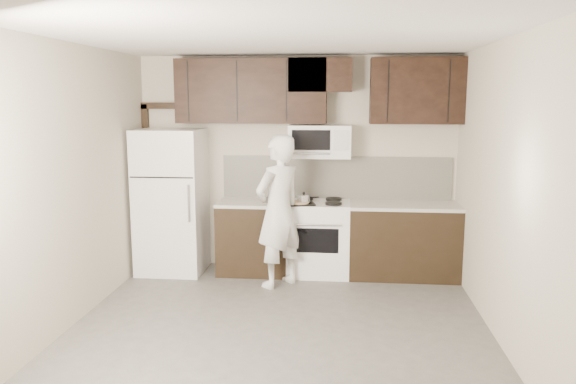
# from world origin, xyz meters

# --- Properties ---
(floor) EXTENTS (4.50, 4.50, 0.00)m
(floor) POSITION_xyz_m (0.00, 0.00, 0.00)
(floor) COLOR #53504E
(floor) RESTS_ON ground
(back_wall) EXTENTS (4.00, 0.00, 4.00)m
(back_wall) POSITION_xyz_m (0.00, 2.25, 1.35)
(back_wall) COLOR beige
(back_wall) RESTS_ON ground
(ceiling) EXTENTS (4.50, 4.50, 0.00)m
(ceiling) POSITION_xyz_m (0.00, 0.00, 2.70)
(ceiling) COLOR white
(ceiling) RESTS_ON back_wall
(counter_run) EXTENTS (2.95, 0.64, 0.91)m
(counter_run) POSITION_xyz_m (0.60, 1.94, 0.46)
(counter_run) COLOR black
(counter_run) RESTS_ON floor
(stove) EXTENTS (0.76, 0.66, 0.94)m
(stove) POSITION_xyz_m (0.30, 1.94, 0.46)
(stove) COLOR white
(stove) RESTS_ON floor
(backsplash) EXTENTS (2.90, 0.02, 0.54)m
(backsplash) POSITION_xyz_m (0.50, 2.24, 1.18)
(backsplash) COLOR beige
(backsplash) RESTS_ON counter_run
(upper_cabinets) EXTENTS (3.48, 0.35, 0.78)m
(upper_cabinets) POSITION_xyz_m (0.21, 2.08, 2.28)
(upper_cabinets) COLOR black
(upper_cabinets) RESTS_ON back_wall
(microwave) EXTENTS (0.76, 0.42, 0.40)m
(microwave) POSITION_xyz_m (0.30, 2.06, 1.65)
(microwave) COLOR white
(microwave) RESTS_ON upper_cabinets
(refrigerator) EXTENTS (0.80, 0.76, 1.80)m
(refrigerator) POSITION_xyz_m (-1.55, 1.89, 0.90)
(refrigerator) COLOR white
(refrigerator) RESTS_ON floor
(door_trim) EXTENTS (0.50, 0.08, 2.12)m
(door_trim) POSITION_xyz_m (-1.92, 2.21, 1.25)
(door_trim) COLOR black
(door_trim) RESTS_ON floor
(saucepan) EXTENTS (0.26, 0.15, 0.15)m
(saucepan) POSITION_xyz_m (0.12, 1.79, 0.97)
(saucepan) COLOR silver
(saucepan) RESTS_ON stove
(baking_tray) EXTENTS (0.40, 0.34, 0.02)m
(baking_tray) POSITION_xyz_m (0.07, 1.76, 0.92)
(baking_tray) COLOR black
(baking_tray) RESTS_ON counter_run
(pizza) EXTENTS (0.29, 0.29, 0.02)m
(pizza) POSITION_xyz_m (0.07, 1.76, 0.94)
(pizza) COLOR #D3B88D
(pizza) RESTS_ON baking_tray
(person) EXTENTS (0.74, 0.77, 1.77)m
(person) POSITION_xyz_m (-0.15, 1.44, 0.89)
(person) COLOR white
(person) RESTS_ON floor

